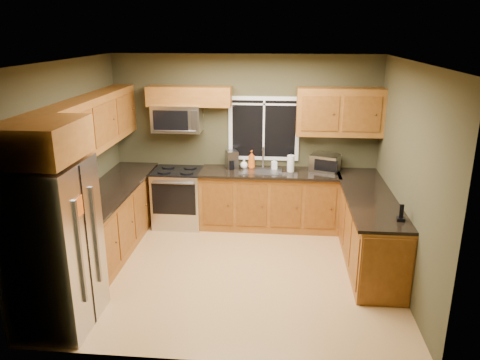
% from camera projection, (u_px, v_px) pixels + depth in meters
% --- Properties ---
extents(floor, '(4.20, 4.20, 0.00)m').
position_uv_depth(floor, '(234.00, 270.00, 6.21)').
color(floor, tan).
rests_on(floor, ground).
extents(ceiling, '(4.20, 4.20, 0.00)m').
position_uv_depth(ceiling, '(233.00, 61.00, 5.38)').
color(ceiling, white).
rests_on(ceiling, back_wall).
extents(back_wall, '(4.20, 0.00, 4.20)m').
position_uv_depth(back_wall, '(245.00, 140.00, 7.50)').
color(back_wall, '#3D3B24').
rests_on(back_wall, ground).
extents(front_wall, '(4.20, 0.00, 4.20)m').
position_uv_depth(front_wall, '(212.00, 233.00, 4.09)').
color(front_wall, '#3D3B24').
rests_on(front_wall, ground).
extents(left_wall, '(0.00, 3.60, 3.60)m').
position_uv_depth(left_wall, '(70.00, 169.00, 5.97)').
color(left_wall, '#3D3B24').
rests_on(left_wall, ground).
extents(right_wall, '(0.00, 3.60, 3.60)m').
position_uv_depth(right_wall, '(407.00, 178.00, 5.62)').
color(right_wall, '#3D3B24').
rests_on(right_wall, ground).
extents(window, '(1.12, 0.03, 1.02)m').
position_uv_depth(window, '(264.00, 129.00, 7.40)').
color(window, white).
rests_on(window, back_wall).
extents(base_cabinets_left, '(0.60, 2.65, 0.90)m').
position_uv_depth(base_cabinets_left, '(112.00, 220.00, 6.68)').
color(base_cabinets_left, brown).
rests_on(base_cabinets_left, ground).
extents(countertop_left, '(0.65, 2.65, 0.04)m').
position_uv_depth(countertop_left, '(111.00, 189.00, 6.53)').
color(countertop_left, black).
rests_on(countertop_left, base_cabinets_left).
extents(base_cabinets_back, '(2.17, 0.60, 0.90)m').
position_uv_depth(base_cabinets_back, '(269.00, 200.00, 7.46)').
color(base_cabinets_back, brown).
rests_on(base_cabinets_back, ground).
extents(countertop_back, '(2.17, 0.65, 0.04)m').
position_uv_depth(countertop_back, '(270.00, 173.00, 7.29)').
color(countertop_back, black).
rests_on(countertop_back, base_cabinets_back).
extents(base_cabinets_peninsula, '(0.60, 2.52, 0.90)m').
position_uv_depth(base_cabinets_peninsula, '(368.00, 228.00, 6.43)').
color(base_cabinets_peninsula, brown).
rests_on(base_cabinets_peninsula, ground).
extents(countertop_peninsula, '(0.65, 2.50, 0.04)m').
position_uv_depth(countertop_peninsula, '(369.00, 195.00, 6.30)').
color(countertop_peninsula, black).
rests_on(countertop_peninsula, base_cabinets_peninsula).
extents(upper_cabinets_left, '(0.33, 2.65, 0.72)m').
position_uv_depth(upper_cabinets_left, '(93.00, 123.00, 6.25)').
color(upper_cabinets_left, brown).
rests_on(upper_cabinets_left, left_wall).
extents(upper_cabinets_back_left, '(1.30, 0.33, 0.30)m').
position_uv_depth(upper_cabinets_back_left, '(189.00, 96.00, 7.20)').
color(upper_cabinets_back_left, brown).
rests_on(upper_cabinets_back_left, back_wall).
extents(upper_cabinets_back_right, '(1.30, 0.33, 0.72)m').
position_uv_depth(upper_cabinets_back_right, '(340.00, 112.00, 7.07)').
color(upper_cabinets_back_right, brown).
rests_on(upper_cabinets_back_right, back_wall).
extents(upper_cabinet_over_fridge, '(0.72, 0.90, 0.38)m').
position_uv_depth(upper_cabinet_over_fridge, '(40.00, 140.00, 4.50)').
color(upper_cabinet_over_fridge, brown).
rests_on(upper_cabinet_over_fridge, left_wall).
extents(refrigerator, '(0.74, 0.90, 1.80)m').
position_uv_depth(refrigerator, '(54.00, 247.00, 4.85)').
color(refrigerator, '#B7B7BC').
rests_on(refrigerator, ground).
extents(range, '(0.76, 0.69, 0.94)m').
position_uv_depth(range, '(178.00, 197.00, 7.55)').
color(range, '#B7B7BC').
rests_on(range, ground).
extents(microwave, '(0.76, 0.41, 0.42)m').
position_uv_depth(microwave, '(177.00, 118.00, 7.29)').
color(microwave, '#B7B7BC').
rests_on(microwave, back_wall).
extents(sink, '(0.60, 0.42, 0.36)m').
position_uv_depth(sink, '(262.00, 170.00, 7.31)').
color(sink, slate).
rests_on(sink, countertop_back).
extents(toaster_oven, '(0.51, 0.46, 0.26)m').
position_uv_depth(toaster_oven, '(325.00, 163.00, 7.27)').
color(toaster_oven, '#B7B7BC').
rests_on(toaster_oven, countertop_back).
extents(coffee_maker, '(0.23, 0.27, 0.28)m').
position_uv_depth(coffee_maker, '(232.00, 160.00, 7.42)').
color(coffee_maker, slate).
rests_on(coffee_maker, countertop_back).
extents(kettle, '(0.14, 0.14, 0.24)m').
position_uv_depth(kettle, '(233.00, 161.00, 7.43)').
color(kettle, '#B7B7BC').
rests_on(kettle, countertop_back).
extents(paper_towel_roll, '(0.11, 0.11, 0.28)m').
position_uv_depth(paper_towel_roll, '(291.00, 163.00, 7.24)').
color(paper_towel_roll, white).
rests_on(paper_towel_roll, countertop_back).
extents(soap_bottle_a, '(0.14, 0.14, 0.29)m').
position_uv_depth(soap_bottle_a, '(252.00, 159.00, 7.41)').
color(soap_bottle_a, '#D15813').
rests_on(soap_bottle_a, countertop_back).
extents(soap_bottle_b, '(0.10, 0.10, 0.18)m').
position_uv_depth(soap_bottle_b, '(274.00, 163.00, 7.38)').
color(soap_bottle_b, white).
rests_on(soap_bottle_b, countertop_back).
extents(soap_bottle_c, '(0.14, 0.14, 0.15)m').
position_uv_depth(soap_bottle_c, '(244.00, 164.00, 7.43)').
color(soap_bottle_c, white).
rests_on(soap_bottle_c, countertop_back).
extents(cordless_phone, '(0.10, 0.10, 0.20)m').
position_uv_depth(cordless_phone, '(401.00, 216.00, 5.39)').
color(cordless_phone, black).
rests_on(cordless_phone, countertop_peninsula).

